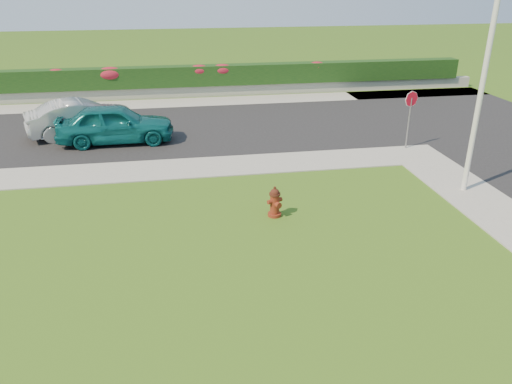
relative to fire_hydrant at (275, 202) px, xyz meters
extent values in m
plane|color=black|center=(-0.60, -4.76, -0.43)|extent=(120.00, 120.00, 0.00)
cube|color=black|center=(-5.60, 9.24, -0.41)|extent=(26.00, 8.00, 0.04)
cube|color=gray|center=(-6.60, 4.24, -0.41)|extent=(24.00, 2.00, 0.04)
cube|color=gray|center=(6.40, 4.24, -0.41)|extent=(2.00, 2.00, 0.04)
cube|color=gray|center=(-1.60, 14.24, -0.41)|extent=(34.00, 2.00, 0.04)
cube|color=gray|center=(-1.60, 15.74, -0.13)|extent=(34.00, 0.40, 0.60)
cube|color=black|center=(-1.60, 15.84, 0.72)|extent=(32.00, 0.90, 1.10)
cylinder|color=#58180D|center=(0.00, 0.01, -0.38)|extent=(0.39, 0.39, 0.09)
cylinder|color=#58180D|center=(0.00, 0.01, -0.04)|extent=(0.26, 0.26, 0.59)
cylinder|color=black|center=(0.00, 0.01, 0.25)|extent=(0.32, 0.32, 0.06)
sphere|color=black|center=(0.00, 0.01, 0.29)|extent=(0.26, 0.26, 0.26)
cylinder|color=black|center=(0.00, 0.01, 0.43)|extent=(0.08, 0.08, 0.08)
cylinder|color=#58180D|center=(-0.16, -0.06, 0.05)|extent=(0.15, 0.16, 0.12)
cylinder|color=#58180D|center=(0.15, 0.07, 0.05)|extent=(0.15, 0.16, 0.12)
cylinder|color=#58180D|center=(0.06, -0.15, -0.02)|extent=(0.21, 0.19, 0.17)
imported|color=#0B565A|center=(-4.99, 7.68, 0.40)|extent=(4.61, 1.89, 1.57)
imported|color=#9A9EA1|center=(-6.49, 9.07, 0.36)|extent=(4.78, 2.92, 1.49)
cylinder|color=silver|center=(6.31, 0.75, 2.78)|extent=(0.16, 0.16, 6.41)
cylinder|color=slate|center=(6.34, 5.02, 0.59)|extent=(0.06, 0.06, 2.03)
cylinder|color=red|center=(6.34, 5.02, 1.56)|extent=(0.57, 0.21, 0.59)
cylinder|color=white|center=(6.34, 5.02, 1.56)|extent=(0.60, 0.20, 0.63)
ellipsoid|color=#A61C30|center=(-8.66, 15.74, 1.06)|extent=(1.05, 0.67, 0.52)
ellipsoid|color=#A61C30|center=(-5.88, 15.74, 0.98)|extent=(1.47, 0.94, 0.73)
ellipsoid|color=#A61C30|center=(-1.07, 15.74, 1.03)|extent=(1.22, 0.78, 0.61)
ellipsoid|color=#A61C30|center=(0.23, 15.74, 1.02)|extent=(1.26, 0.81, 0.63)
ellipsoid|color=#A61C30|center=(5.73, 15.74, 1.05)|extent=(1.10, 0.71, 0.55)
camera|label=1|loc=(-2.69, -12.54, 5.91)|focal=35.00mm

